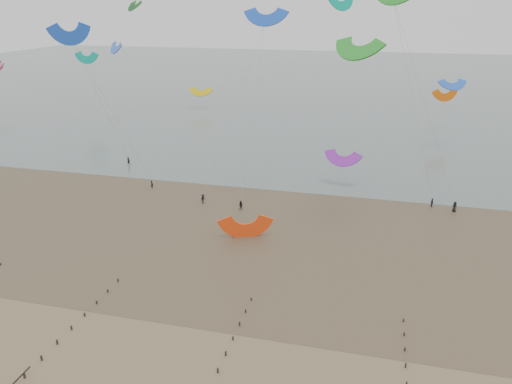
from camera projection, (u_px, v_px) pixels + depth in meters
ground at (184, 359)px, 51.13m from camera, size 500.00×500.00×0.00m
sea_and_shore at (238, 221)px, 83.24m from camera, size 500.00×665.00×0.03m
kitesurfer_lead at (152, 184)px, 97.67m from camera, size 0.72×0.64×1.65m
kitesurfers at (420, 200)px, 89.71m from camera, size 117.43×20.06×1.89m
grounded_kite at (246, 237)px, 77.63m from camera, size 8.64×7.69×3.94m
kites_airborne at (272, 54)px, 123.59m from camera, size 247.84×109.69×42.35m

